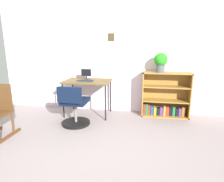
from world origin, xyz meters
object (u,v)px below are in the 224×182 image
Objects in this scene: bookshelf_low at (165,97)px; potted_plant_on_shelf at (161,61)px; keyboard at (85,81)px; office_chair at (74,108)px; monitor at (86,75)px; desk at (88,83)px.

potted_plant_on_shelf is (-0.13, -0.06, 0.74)m from bookshelf_low.
keyboard is 1.68m from bookshelf_low.
office_chair is 1.99× the size of potted_plant_on_shelf.
monitor is at bearing -176.51° from potted_plant_on_shelf.
office_chair is (-0.03, -0.67, -0.52)m from monitor.
monitor is at bearing 87.25° from office_chair.
potted_plant_on_shelf reaches higher than monitor.
desk is 4.22× the size of monitor.
office_chair is at bearing -153.54° from potted_plant_on_shelf.
desk is 1.64m from bookshelf_low.
potted_plant_on_shelf is (1.48, 0.26, 0.39)m from keyboard.
desk is at bearing 82.93° from office_chair.
office_chair is (-0.07, -0.60, -0.35)m from desk.
bookshelf_low reaches higher than office_chair.
monitor is at bearing -174.81° from bookshelf_low.
keyboard is 1.56m from potted_plant_on_shelf.
office_chair is at bearing -92.75° from monitor.
desk is 0.70m from office_chair.
desk is at bearing -173.67° from potted_plant_on_shelf.
potted_plant_on_shelf is (1.54, 0.77, 0.81)m from office_chair.
bookshelf_low is 2.48× the size of potted_plant_on_shelf.
keyboard is 0.34× the size of bookshelf_low.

